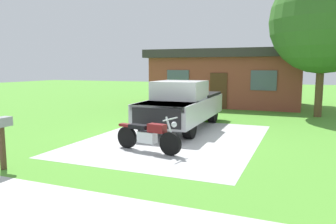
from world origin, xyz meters
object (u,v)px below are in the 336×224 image
Objects in this scene: mailbox at (1,129)px; neighbor_house at (228,77)px; motorcycle at (148,136)px; shade_tree at (323,21)px; pickup_truck at (183,104)px.

neighbor_house is (1.97, 15.85, 0.81)m from mailbox.
motorcycle is 11.26m from shade_tree.
shade_tree is (4.78, 9.32, 4.14)m from motorcycle.
motorcycle is 0.31× the size of shade_tree.
neighbor_house is (-0.16, 9.01, 0.84)m from pickup_truck.
motorcycle is at bearing -85.01° from pickup_truck.
motorcycle is 1.74× the size of mailbox.
neighbor_house is at bearing 145.09° from shade_tree.
neighbor_house is at bearing 82.92° from mailbox.
shade_tree is at bearing 59.18° from mailbox.
motorcycle is at bearing -87.78° from neighbor_house.
shade_tree reaches higher than motorcycle.
pickup_truck is (-0.35, 4.00, 0.48)m from motorcycle.
motorcycle is 4.04m from pickup_truck.
neighbor_house is at bearing 92.22° from motorcycle.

